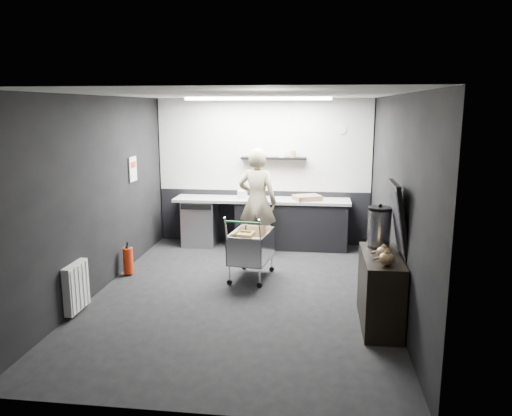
# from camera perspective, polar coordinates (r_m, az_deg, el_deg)

# --- Properties ---
(floor) EXTENTS (5.50, 5.50, 0.00)m
(floor) POSITION_cam_1_polar(r_m,az_deg,el_deg) (7.00, -1.65, -9.81)
(floor) COLOR black
(floor) RESTS_ON ground
(ceiling) EXTENTS (5.50, 5.50, 0.00)m
(ceiling) POSITION_cam_1_polar(r_m,az_deg,el_deg) (6.52, -1.79, 12.86)
(ceiling) COLOR silver
(ceiling) RESTS_ON wall_back
(wall_back) EXTENTS (5.50, 0.00, 5.50)m
(wall_back) POSITION_cam_1_polar(r_m,az_deg,el_deg) (9.33, 0.87, 4.16)
(wall_back) COLOR black
(wall_back) RESTS_ON floor
(wall_front) EXTENTS (5.50, 0.00, 5.50)m
(wall_front) POSITION_cam_1_polar(r_m,az_deg,el_deg) (4.01, -7.74, -5.97)
(wall_front) COLOR black
(wall_front) RESTS_ON floor
(wall_left) EXTENTS (0.00, 5.50, 5.50)m
(wall_left) POSITION_cam_1_polar(r_m,az_deg,el_deg) (7.21, -17.63, 1.42)
(wall_left) COLOR black
(wall_left) RESTS_ON floor
(wall_right) EXTENTS (0.00, 5.50, 5.50)m
(wall_right) POSITION_cam_1_polar(r_m,az_deg,el_deg) (6.63, 15.63, 0.69)
(wall_right) COLOR black
(wall_right) RESTS_ON floor
(kitchen_wall_panel) EXTENTS (3.95, 0.02, 1.70)m
(kitchen_wall_panel) POSITION_cam_1_polar(r_m,az_deg,el_deg) (9.26, 0.86, 7.21)
(kitchen_wall_panel) COLOR beige
(kitchen_wall_panel) RESTS_ON wall_back
(dado_panel) EXTENTS (3.95, 0.02, 1.00)m
(dado_panel) POSITION_cam_1_polar(r_m,az_deg,el_deg) (9.45, 0.84, -0.98)
(dado_panel) COLOR black
(dado_panel) RESTS_ON wall_back
(floating_shelf) EXTENTS (1.20, 0.22, 0.04)m
(floating_shelf) POSITION_cam_1_polar(r_m,az_deg,el_deg) (9.15, 2.03, 5.71)
(floating_shelf) COLOR black
(floating_shelf) RESTS_ON wall_back
(wall_clock) EXTENTS (0.20, 0.03, 0.20)m
(wall_clock) POSITION_cam_1_polar(r_m,az_deg,el_deg) (9.18, 9.69, 8.89)
(wall_clock) COLOR silver
(wall_clock) RESTS_ON wall_back
(poster) EXTENTS (0.02, 0.30, 0.40)m
(poster) POSITION_cam_1_polar(r_m,az_deg,el_deg) (8.36, -13.91, 4.34)
(poster) COLOR silver
(poster) RESTS_ON wall_left
(poster_red_band) EXTENTS (0.02, 0.22, 0.10)m
(poster_red_band) POSITION_cam_1_polar(r_m,az_deg,el_deg) (8.35, -13.90, 4.82)
(poster_red_band) COLOR red
(poster_red_band) RESTS_ON poster
(radiator) EXTENTS (0.10, 0.50, 0.60)m
(radiator) POSITION_cam_1_polar(r_m,az_deg,el_deg) (6.65, -19.86, -8.49)
(radiator) COLOR silver
(radiator) RESTS_ON wall_left
(ceiling_strip) EXTENTS (2.40, 0.20, 0.04)m
(ceiling_strip) POSITION_cam_1_polar(r_m,az_deg,el_deg) (8.36, 0.21, 12.37)
(ceiling_strip) COLOR white
(ceiling_strip) RESTS_ON ceiling
(prep_counter) EXTENTS (3.20, 0.61, 0.90)m
(prep_counter) POSITION_cam_1_polar(r_m,az_deg,el_deg) (9.15, 1.47, -1.68)
(prep_counter) COLOR black
(prep_counter) RESTS_ON floor
(person) EXTENTS (0.75, 0.56, 1.86)m
(person) POSITION_cam_1_polar(r_m,az_deg,el_deg) (8.63, 0.16, 0.73)
(person) COLOR #BAB293
(person) RESTS_ON floor
(shopping_cart) EXTENTS (0.65, 0.97, 0.98)m
(shopping_cart) POSITION_cam_1_polar(r_m,az_deg,el_deg) (7.48, -0.56, -4.62)
(shopping_cart) COLOR silver
(shopping_cart) RESTS_ON floor
(sideboard) EXTENTS (0.49, 1.14, 1.71)m
(sideboard) POSITION_cam_1_polar(r_m,az_deg,el_deg) (6.11, 14.12, -7.98)
(sideboard) COLOR black
(sideboard) RESTS_ON floor
(fire_extinguisher) EXTENTS (0.15, 0.15, 0.50)m
(fire_extinguisher) POSITION_cam_1_polar(r_m,az_deg,el_deg) (7.93, -14.40, -5.75)
(fire_extinguisher) COLOR red
(fire_extinguisher) RESTS_ON floor
(cardboard_box) EXTENTS (0.56, 0.50, 0.09)m
(cardboard_box) POSITION_cam_1_polar(r_m,az_deg,el_deg) (8.96, 5.88, 1.17)
(cardboard_box) COLOR #8D6B4B
(cardboard_box) RESTS_ON prep_counter
(pink_tub) EXTENTS (0.22, 0.22, 0.22)m
(pink_tub) POSITION_cam_1_polar(r_m,az_deg,el_deg) (9.06, 0.46, 1.74)
(pink_tub) COLOR white
(pink_tub) RESTS_ON prep_counter
(white_container) EXTENTS (0.18, 0.14, 0.15)m
(white_container) POSITION_cam_1_polar(r_m,az_deg,el_deg) (9.05, -1.58, 1.53)
(white_container) COLOR silver
(white_container) RESTS_ON prep_counter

